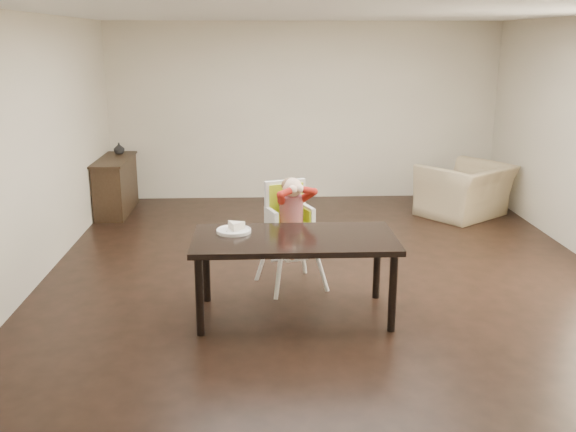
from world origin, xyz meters
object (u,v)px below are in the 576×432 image
dining_table (294,245)px  high_chair (290,210)px  sideboard (116,185)px  armchair (466,182)px

dining_table → high_chair: 0.76m
dining_table → sideboard: (-2.37, 3.73, -0.27)m
high_chair → sideboard: (-2.38, 2.98, -0.40)m
armchair → sideboard: (-4.98, 0.45, -0.10)m
high_chair → sideboard: 3.83m
sideboard → high_chair: bearing=-51.4°
armchair → sideboard: 5.00m
armchair → high_chair: bearing=7.2°
high_chair → armchair: bearing=24.6°
sideboard → armchair: bearing=-5.2°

